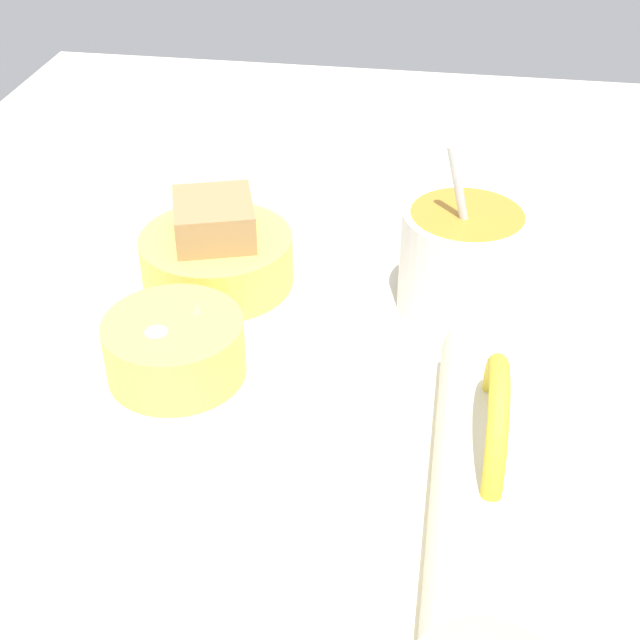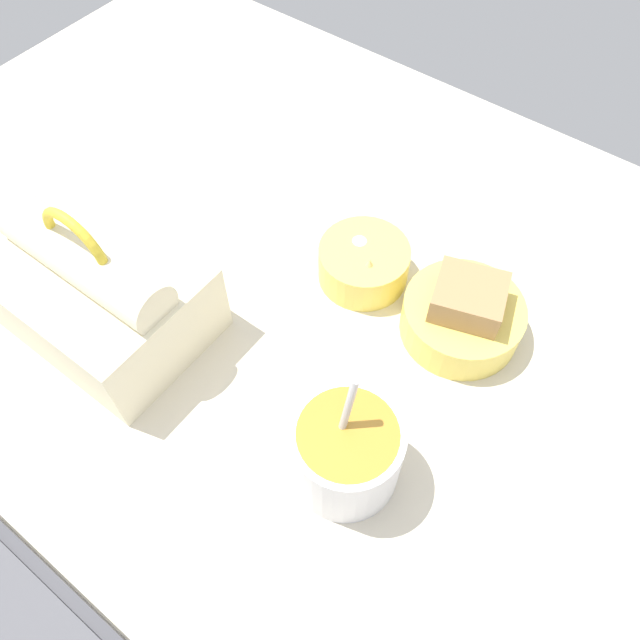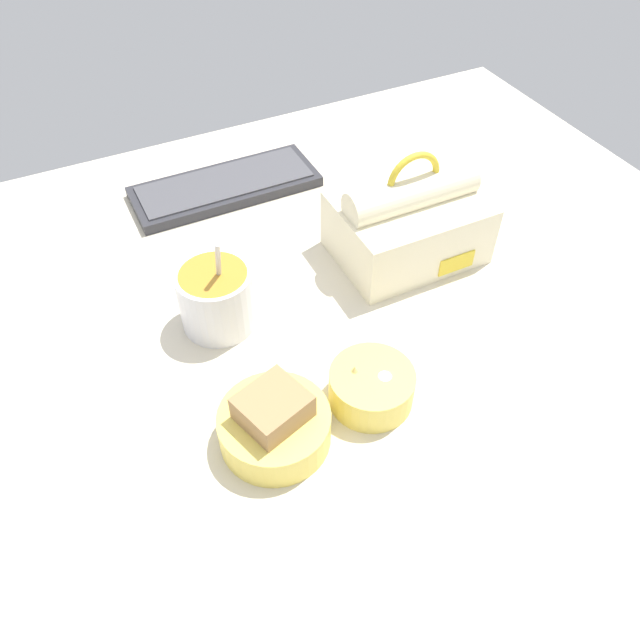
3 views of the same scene
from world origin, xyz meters
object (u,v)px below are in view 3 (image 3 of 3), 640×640
(lunch_bag, at_px, (408,222))
(bento_bowl_snacks, at_px, (369,387))
(soup_cup, at_px, (217,297))
(bento_bowl_sandwich, at_px, (274,424))
(keyboard, at_px, (225,186))

(lunch_bag, bearing_deg, bento_bowl_snacks, -130.50)
(soup_cup, distance_m, bento_bowl_sandwich, 0.21)
(soup_cup, bearing_deg, bento_bowl_sandwich, -91.75)
(keyboard, relative_size, soup_cup, 2.13)
(lunch_bag, height_order, soup_cup, lunch_bag)
(bento_bowl_sandwich, bearing_deg, lunch_bag, 35.36)
(bento_bowl_sandwich, relative_size, bento_bowl_snacks, 1.25)
(lunch_bag, bearing_deg, soup_cup, -177.31)
(keyboard, xyz_separation_m, soup_cup, (-0.12, -0.30, 0.04))
(lunch_bag, bearing_deg, bento_bowl_sandwich, -144.64)
(bento_bowl_snacks, bearing_deg, lunch_bag, 49.50)
(lunch_bag, xyz_separation_m, bento_bowl_snacks, (-0.19, -0.23, -0.03))
(soup_cup, relative_size, bento_bowl_snacks, 1.42)
(lunch_bag, xyz_separation_m, bento_bowl_sandwich, (-0.32, -0.23, -0.03))
(soup_cup, height_order, bento_bowl_sandwich, soup_cup)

